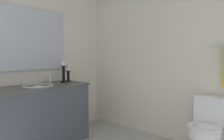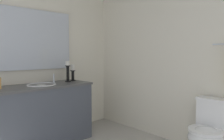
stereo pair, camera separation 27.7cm
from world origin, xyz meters
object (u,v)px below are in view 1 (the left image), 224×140
object	(u,v)px
candle_holder_tall	(68,73)
vanity_cabinet	(39,117)
mirror	(26,39)
candle_holder_short	(64,71)
sink_basin	(38,89)
toilet	(206,129)

from	to	relation	value
candle_holder_tall	vanity_cabinet	bearing A→B (deg)	-82.20
vanity_cabinet	candle_holder_tall	size ratio (longest dim) A/B	5.24
vanity_cabinet	mirror	world-z (taller)	mirror
vanity_cabinet	candle_holder_short	bearing A→B (deg)	95.36
candle_holder_tall	candle_holder_short	xyz separation A→B (m)	(0.04, -0.11, 0.03)
vanity_cabinet	sink_basin	bearing A→B (deg)	90.00
toilet	sink_basin	bearing A→B (deg)	-147.39
vanity_cabinet	mirror	size ratio (longest dim) A/B	1.09
sink_basin	candle_holder_short	bearing A→B (deg)	95.37
mirror	candle_holder_tall	distance (m)	0.79
sink_basin	toilet	bearing A→B (deg)	32.61
toilet	vanity_cabinet	bearing A→B (deg)	-147.36
mirror	candle_holder_short	world-z (taller)	mirror
candle_holder_tall	toilet	xyz separation A→B (m)	(1.92, 0.61, -0.63)
candle_holder_tall	toilet	distance (m)	2.11
mirror	candle_holder_short	bearing A→B (deg)	62.53
candle_holder_short	sink_basin	bearing A→B (deg)	-84.63
sink_basin	candle_holder_tall	distance (m)	0.60
vanity_cabinet	toilet	distance (m)	2.18
mirror	vanity_cabinet	bearing A→B (deg)	-0.01
vanity_cabinet	candle_holder_tall	world-z (taller)	candle_holder_tall
sink_basin	mirror	distance (m)	0.74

